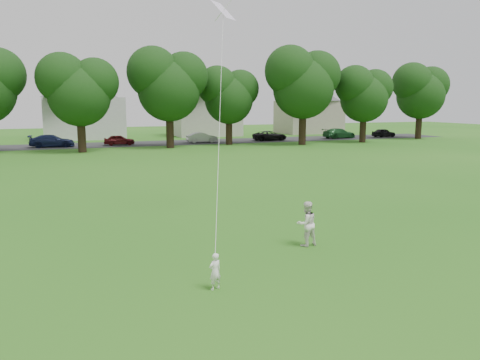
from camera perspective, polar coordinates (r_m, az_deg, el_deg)
name	(u,v)px	position (r m, az deg, el deg)	size (l,w,h in m)	color
ground	(183,291)	(11.78, -6.95, -13.27)	(160.00, 160.00, 0.00)	#246216
street	(90,145)	(52.84, -17.84, 4.06)	(90.00, 7.00, 0.01)	#2D2D30
toddler	(215,271)	(11.63, -3.06, -11.07)	(0.34, 0.22, 0.92)	white
older_boy	(306,224)	(15.08, 8.11, -5.30)	(0.70, 0.55, 1.45)	white
kite	(220,108)	(14.89, -2.45, 8.75)	(2.01, 4.35, 10.88)	white
tree_row	(120,82)	(46.65, -14.39, 11.55)	(82.25, 8.78, 10.87)	black
parked_cars	(129,139)	(52.14, -13.41, 4.86)	(71.46, 2.13, 1.29)	black
house_row	(73,99)	(62.60, -19.66, 9.23)	(77.20, 14.03, 10.29)	silver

